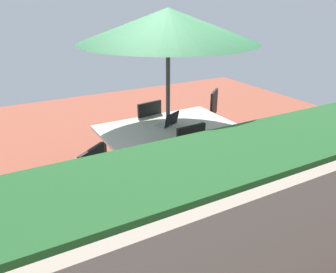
{
  "coord_description": "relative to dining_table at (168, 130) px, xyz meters",
  "views": [
    {
      "loc": [
        2.24,
        4.01,
        2.51
      ],
      "look_at": [
        0.0,
        0.0,
        0.6
      ],
      "focal_mm": 35.8,
      "sensor_mm": 36.0,
      "label": 1
    }
  ],
  "objects": [
    {
      "name": "hedge_row",
      "position": [
        0.0,
        2.05,
        -0.05
      ],
      "size": [
        6.3,
        0.96,
        1.33
      ],
      "primitive_type": "cube",
      "color": "#235628",
      "rests_on": "ground_plane"
    },
    {
      "name": "chair_north",
      "position": [
        -0.01,
        0.77,
        -0.16
      ],
      "size": [
        0.46,
        0.47,
        0.98
      ],
      "rotation": [
        0.0,
        0.0,
        3.19
      ],
      "color": "beige",
      "rests_on": "ground_plane"
    },
    {
      "name": "dining_table",
      "position": [
        0.0,
        0.0,
        0.0
      ],
      "size": [
        1.96,
        1.23,
        0.76
      ],
      "color": "silver",
      "rests_on": "ground_plane"
    },
    {
      "name": "patio_umbrella",
      "position": [
        0.0,
        0.0,
        1.46
      ],
      "size": [
        2.42,
        2.42,
        2.4
      ],
      "color": "#4C4C4C",
      "rests_on": "ground_plane"
    },
    {
      "name": "ground_plane",
      "position": [
        0.0,
        0.0,
        -0.72
      ],
      "size": [
        10.0,
        10.0,
        0.02
      ],
      "primitive_type": "cube",
      "color": "#9E4C38"
    },
    {
      "name": "chair_southwest",
      "position": [
        -1.22,
        -0.77,
        -0.16
      ],
      "size": [
        0.58,
        0.59,
        0.98
      ],
      "rotation": [
        0.0,
        0.0,
        0.72
      ],
      "color": "beige",
      "rests_on": "ground_plane"
    },
    {
      "name": "chair_south",
      "position": [
        0.02,
        -0.75,
        -0.16
      ],
      "size": [
        0.48,
        0.49,
        0.98
      ],
      "rotation": [
        0.0,
        0.0,
        0.15
      ],
      "color": "beige",
      "rests_on": "ground_plane"
    },
    {
      "name": "chair_northeast",
      "position": [
        1.26,
        0.81,
        -0.16
      ],
      "size": [
        0.58,
        0.58,
        0.98
      ],
      "rotation": [
        0.0,
        0.0,
        3.79
      ],
      "color": "beige",
      "rests_on": "ground_plane"
    },
    {
      "name": "cup",
      "position": [
        -0.43,
        0.26,
        0.09
      ],
      "size": [
        0.06,
        0.06,
        0.09
      ],
      "primitive_type": "cylinder",
      "color": "white",
      "rests_on": "dining_table"
    },
    {
      "name": "laptop",
      "position": [
        -0.03,
        -0.05,
        0.09
      ],
      "size": [
        0.4,
        0.36,
        0.21
      ],
      "rotation": [
        0.0,
        0.0,
        0.46
      ],
      "color": "#B7B7BC",
      "rests_on": "dining_table"
    }
  ]
}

